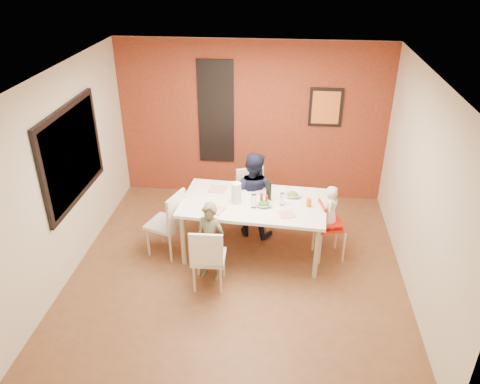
# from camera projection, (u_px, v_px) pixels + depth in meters

# --- Properties ---
(ground) EXTENTS (4.50, 4.50, 0.00)m
(ground) POSITION_uv_depth(u_px,v_px,m) (238.00, 268.00, 6.52)
(ground) COLOR brown
(ground) RESTS_ON ground
(ceiling) EXTENTS (4.50, 4.50, 0.02)m
(ceiling) POSITION_uv_depth(u_px,v_px,m) (237.00, 75.00, 5.24)
(ceiling) COLOR silver
(ceiling) RESTS_ON wall_back
(wall_back) EXTENTS (4.50, 0.02, 2.70)m
(wall_back) POSITION_uv_depth(u_px,v_px,m) (252.00, 122.00, 7.85)
(wall_back) COLOR beige
(wall_back) RESTS_ON ground
(wall_front) EXTENTS (4.50, 0.02, 2.70)m
(wall_front) POSITION_uv_depth(u_px,v_px,m) (209.00, 304.00, 3.91)
(wall_front) COLOR beige
(wall_front) RESTS_ON ground
(wall_left) EXTENTS (0.02, 4.50, 2.70)m
(wall_left) POSITION_uv_depth(u_px,v_px,m) (66.00, 174.00, 6.08)
(wall_left) COLOR beige
(wall_left) RESTS_ON ground
(wall_right) EXTENTS (0.02, 4.50, 2.70)m
(wall_right) POSITION_uv_depth(u_px,v_px,m) (421.00, 191.00, 5.68)
(wall_right) COLOR beige
(wall_right) RESTS_ON ground
(brick_accent_wall) EXTENTS (4.50, 0.02, 2.70)m
(brick_accent_wall) POSITION_uv_depth(u_px,v_px,m) (252.00, 122.00, 7.83)
(brick_accent_wall) COLOR maroon
(brick_accent_wall) RESTS_ON ground
(picture_window_frame) EXTENTS (0.05, 1.70, 1.30)m
(picture_window_frame) POSITION_uv_depth(u_px,v_px,m) (72.00, 154.00, 6.16)
(picture_window_frame) COLOR black
(picture_window_frame) RESTS_ON wall_left
(picture_window_pane) EXTENTS (0.02, 1.55, 1.15)m
(picture_window_pane) POSITION_uv_depth(u_px,v_px,m) (73.00, 154.00, 6.16)
(picture_window_pane) COLOR black
(picture_window_pane) RESTS_ON wall_left
(glassblock_strip) EXTENTS (0.55, 0.03, 1.70)m
(glassblock_strip) POSITION_uv_depth(u_px,v_px,m) (216.00, 112.00, 7.80)
(glassblock_strip) COLOR silver
(glassblock_strip) RESTS_ON wall_back
(glassblock_surround) EXTENTS (0.60, 0.03, 1.76)m
(glassblock_surround) POSITION_uv_depth(u_px,v_px,m) (216.00, 113.00, 7.80)
(glassblock_surround) COLOR black
(glassblock_surround) RESTS_ON wall_back
(art_print_frame) EXTENTS (0.54, 0.03, 0.64)m
(art_print_frame) POSITION_uv_depth(u_px,v_px,m) (326.00, 107.00, 7.56)
(art_print_frame) COLOR black
(art_print_frame) RESTS_ON wall_back
(art_print_canvas) EXTENTS (0.44, 0.01, 0.54)m
(art_print_canvas) POSITION_uv_depth(u_px,v_px,m) (326.00, 108.00, 7.55)
(art_print_canvas) COLOR orange
(art_print_canvas) RESTS_ON wall_back
(dining_table) EXTENTS (2.07, 1.24, 0.83)m
(dining_table) POSITION_uv_depth(u_px,v_px,m) (254.00, 206.00, 6.53)
(dining_table) COLOR white
(dining_table) RESTS_ON ground
(chair_near) EXTENTS (0.43, 0.43, 0.91)m
(chair_near) POSITION_uv_depth(u_px,v_px,m) (208.00, 256.00, 5.92)
(chair_near) COLOR white
(chair_near) RESTS_ON ground
(chair_far) EXTENTS (0.57, 0.57, 0.95)m
(chair_far) POSITION_uv_depth(u_px,v_px,m) (252.00, 195.00, 7.29)
(chair_far) COLOR white
(chair_far) RESTS_ON ground
(chair_left) EXTENTS (0.58, 0.58, 0.99)m
(chair_left) POSITION_uv_depth(u_px,v_px,m) (170.00, 220.00, 6.59)
(chair_left) COLOR silver
(chair_left) RESTS_ON ground
(high_chair) EXTENTS (0.44, 0.44, 0.88)m
(high_chair) POSITION_uv_depth(u_px,v_px,m) (327.00, 225.00, 6.52)
(high_chair) COLOR red
(high_chair) RESTS_ON ground
(child_near) EXTENTS (0.47, 0.39, 1.12)m
(child_near) POSITION_uv_depth(u_px,v_px,m) (210.00, 242.00, 6.11)
(child_near) COLOR #5E5D43
(child_near) RESTS_ON ground
(child_far) EXTENTS (0.77, 0.68, 1.35)m
(child_far) POSITION_uv_depth(u_px,v_px,m) (253.00, 194.00, 7.01)
(child_far) COLOR black
(child_far) RESTS_ON ground
(toddler) EXTENTS (0.24, 0.33, 0.61)m
(toddler) POSITION_uv_depth(u_px,v_px,m) (331.00, 207.00, 6.39)
(toddler) COLOR white
(toddler) RESTS_ON high_chair
(plate_near_left) EXTENTS (0.28, 0.28, 0.01)m
(plate_near_left) POSITION_uv_depth(u_px,v_px,m) (215.00, 210.00, 6.28)
(plate_near_left) COLOR white
(plate_near_left) RESTS_ON dining_table
(plate_far_mid) EXTENTS (0.22, 0.22, 0.01)m
(plate_far_mid) POSITION_uv_depth(u_px,v_px,m) (263.00, 191.00, 6.75)
(plate_far_mid) COLOR white
(plate_far_mid) RESTS_ON dining_table
(plate_near_right) EXTENTS (0.26, 0.26, 0.01)m
(plate_near_right) POSITION_uv_depth(u_px,v_px,m) (287.00, 214.00, 6.18)
(plate_near_right) COLOR white
(plate_near_right) RESTS_ON dining_table
(plate_far_left) EXTENTS (0.26, 0.26, 0.01)m
(plate_far_left) POSITION_uv_depth(u_px,v_px,m) (217.00, 189.00, 6.80)
(plate_far_left) COLOR white
(plate_far_left) RESTS_ON dining_table
(salad_bowl_a) EXTENTS (0.24, 0.24, 0.05)m
(salad_bowl_a) POSITION_uv_depth(u_px,v_px,m) (264.00, 205.00, 6.37)
(salad_bowl_a) COLOR silver
(salad_bowl_a) RESTS_ON dining_table
(salad_bowl_b) EXTENTS (0.22, 0.22, 0.05)m
(salad_bowl_b) POSITION_uv_depth(u_px,v_px,m) (293.00, 195.00, 6.61)
(salad_bowl_b) COLOR silver
(salad_bowl_b) RESTS_ON dining_table
(wine_bottle) EXTENTS (0.08, 0.08, 0.30)m
(wine_bottle) POSITION_uv_depth(u_px,v_px,m) (269.00, 191.00, 6.46)
(wine_bottle) COLOR black
(wine_bottle) RESTS_ON dining_table
(wine_glass_a) EXTENTS (0.07, 0.07, 0.20)m
(wine_glass_a) POSITION_uv_depth(u_px,v_px,m) (254.00, 201.00, 6.31)
(wine_glass_a) COLOR silver
(wine_glass_a) RESTS_ON dining_table
(wine_glass_b) EXTENTS (0.06, 0.06, 0.18)m
(wine_glass_b) POSITION_uv_depth(u_px,v_px,m) (282.00, 199.00, 6.37)
(wine_glass_b) COLOR white
(wine_glass_b) RESTS_ON dining_table
(paper_towel_roll) EXTENTS (0.13, 0.13, 0.30)m
(paper_towel_roll) POSITION_uv_depth(u_px,v_px,m) (236.00, 193.00, 6.40)
(paper_towel_roll) COLOR silver
(paper_towel_roll) RESTS_ON dining_table
(condiment_red) EXTENTS (0.03, 0.03, 0.14)m
(condiment_red) POSITION_uv_depth(u_px,v_px,m) (266.00, 199.00, 6.41)
(condiment_red) COLOR red
(condiment_red) RESTS_ON dining_table
(condiment_green) EXTENTS (0.03, 0.03, 0.12)m
(condiment_green) POSITION_uv_depth(u_px,v_px,m) (261.00, 199.00, 6.44)
(condiment_green) COLOR #366B23
(condiment_green) RESTS_ON dining_table
(condiment_brown) EXTENTS (0.04, 0.04, 0.15)m
(condiment_brown) POSITION_uv_depth(u_px,v_px,m) (262.00, 198.00, 6.43)
(condiment_brown) COLOR brown
(condiment_brown) RESTS_ON dining_table
(sippy_cup) EXTENTS (0.07, 0.07, 0.12)m
(sippy_cup) POSITION_uv_depth(u_px,v_px,m) (309.00, 203.00, 6.36)
(sippy_cup) COLOR #D05A17
(sippy_cup) RESTS_ON dining_table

